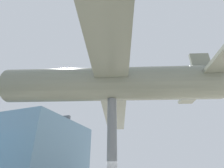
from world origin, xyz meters
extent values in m
cube|color=#60849E|center=(8.67, 14.85, 3.72)|extent=(10.21, 13.56, 7.45)
cube|color=#51565B|center=(8.67, 14.85, 7.75)|extent=(0.36, 12.88, 0.60)
cylinder|color=slate|center=(0.00, 0.00, 2.77)|extent=(0.48, 0.48, 5.55)
cylinder|color=slate|center=(0.00, 0.00, 6.49)|extent=(5.38, 11.80, 1.87)
cube|color=slate|center=(0.00, 0.00, 6.49)|extent=(21.19, 8.28, 0.18)
cube|color=slate|center=(1.58, -4.94, 6.63)|extent=(6.92, 3.07, 0.18)
cube|color=slate|center=(1.58, -4.94, 7.53)|extent=(0.51, 1.10, 1.72)
cone|color=slate|center=(-1.94, 6.06, 6.49)|extent=(1.80, 1.38, 1.59)
camera|label=1|loc=(-8.17, -2.99, 2.00)|focal=28.00mm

